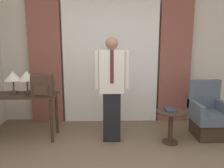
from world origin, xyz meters
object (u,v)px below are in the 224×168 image
desk (20,101)px  book (170,110)px  armchair (208,117)px  side_table (171,121)px  table_lamp_left (13,77)px  backpack (43,86)px  table_lamp_right (27,77)px  person (112,86)px

desk → book: (2.54, -0.23, -0.09)m
desk → armchair: (3.29, 0.01, -0.31)m
armchair → side_table: bearing=-160.2°
table_lamp_left → side_table: bearing=-7.4°
desk → backpack: backpack is taller
desk → book: 2.55m
table_lamp_right → desk: bearing=-142.9°
person → book: size_ratio=7.98×
table_lamp_right → side_table: bearing=-8.1°
armchair → book: 0.82m
table_lamp_right → armchair: 3.26m
armchair → side_table: (-0.74, -0.27, 0.02)m
table_lamp_right → armchair: (3.18, -0.08, -0.73)m
side_table → book: book is taller
person → armchair: person is taller
table_lamp_right → table_lamp_left: bearing=180.0°
table_lamp_left → side_table: 2.79m
desk → side_table: size_ratio=2.31×
table_lamp_right → person: (1.46, -0.24, -0.12)m
backpack → armchair: (2.85, 0.13, -0.61)m
desk → side_table: 2.58m
person → book: person is taller
desk → side_table: (2.56, -0.26, -0.29)m
table_lamp_left → person: (1.70, -0.24, -0.12)m
backpack → book: backpack is taller
table_lamp_right → book: bearing=-7.5°
armchair → book: size_ratio=4.52×
table_lamp_left → backpack: bearing=-20.7°
side_table → table_lamp_left: bearing=172.6°
armchair → book: armchair is taller
backpack → armchair: backpack is taller
backpack → side_table: (2.11, -0.14, -0.59)m
person → side_table: 1.14m
desk → backpack: (0.44, -0.12, 0.30)m
armchair → desk: bearing=-179.9°
side_table → book: (-0.02, 0.03, 0.19)m
table_lamp_left → side_table: size_ratio=0.70×
desk → armchair: size_ratio=1.29×
table_lamp_right → armchair: size_ratio=0.39×
desk → backpack: size_ratio=3.61×
person → backpack: bearing=178.8°
armchair → book: (-0.76, -0.24, 0.21)m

